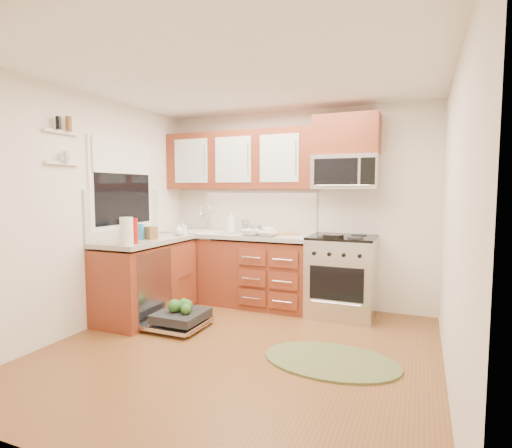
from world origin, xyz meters
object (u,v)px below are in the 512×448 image
at_px(bowl_b, 251,233).
at_px(skillet, 333,236).
at_px(cutting_board, 286,234).
at_px(cup, 269,231).
at_px(upper_cabinets, 239,161).
at_px(sink, 199,241).
at_px(dishwasher, 178,319).
at_px(stock_pot, 255,229).
at_px(paper_towel_roll, 127,231).
at_px(bowl_a, 268,234).
at_px(microwave, 345,172).
at_px(range, 342,276).
at_px(rug, 331,361).

bearing_deg(bowl_b, skillet, -3.86).
distance_m(cutting_board, cup, 0.26).
bearing_deg(upper_cabinets, bowl_b, -46.46).
xyz_separation_m(upper_cabinets, cutting_board, (0.67, -0.02, -0.94)).
relative_size(sink, cup, 4.55).
bearing_deg(dishwasher, cutting_board, 57.22).
bearing_deg(stock_pot, skillet, -14.17).
xyz_separation_m(paper_towel_roll, bowl_a, (1.06, 1.27, -0.12)).
relative_size(sink, stock_pot, 3.21).
distance_m(microwave, stock_pot, 1.34).
bearing_deg(range, stock_pot, 179.04).
height_order(range, stock_pot, stock_pot).
bearing_deg(stock_pot, bowl_a, -37.87).
bearing_deg(cutting_board, rug, -58.42).
xyz_separation_m(range, rug, (0.16, -1.34, -0.46)).
bearing_deg(range, dishwasher, -143.73).
bearing_deg(bowl_a, paper_towel_roll, -129.90).
xyz_separation_m(range, sink, (-1.93, -0.01, 0.33)).
relative_size(upper_cabinets, bowl_a, 8.76).
bearing_deg(dishwasher, sink, 109.20).
height_order(cutting_board, paper_towel_roll, paper_towel_roll).
bearing_deg(cutting_board, paper_towel_roll, -127.27).
relative_size(upper_cabinets, paper_towel_roll, 7.08).
height_order(sink, rug, sink).
height_order(microwave, bowl_a, microwave).
bearing_deg(bowl_b, paper_towel_roll, -123.29).
bearing_deg(dishwasher, cup, 58.24).
height_order(range, sink, range).
height_order(rug, cup, cup).
bearing_deg(sink, dishwasher, -70.80).
relative_size(dishwasher, rug, 0.59).
bearing_deg(rug, dishwasher, 172.98).
bearing_deg(bowl_b, dishwasher, -115.04).
xyz_separation_m(microwave, paper_towel_roll, (-1.93, -1.57, -0.63)).
bearing_deg(skillet, cutting_board, 151.30).
bearing_deg(rug, microwave, 96.33).
xyz_separation_m(cutting_board, cup, (-0.16, -0.21, 0.04)).
distance_m(rug, cutting_board, 1.95).
bearing_deg(cutting_board, dishwasher, -122.78).
relative_size(skillet, stock_pot, 1.25).
distance_m(range, cutting_board, 0.88).
bearing_deg(microwave, cutting_board, 180.00).
relative_size(upper_cabinets, cutting_board, 6.80).
distance_m(upper_cabinets, microwave, 1.42).
relative_size(range, skillet, 3.93).
bearing_deg(cutting_board, microwave, 0.00).
bearing_deg(paper_towel_roll, upper_cabinets, 71.78).
distance_m(bowl_a, cup, 0.10).
bearing_deg(bowl_a, cutting_board, 66.10).
xyz_separation_m(cutting_board, bowl_b, (-0.36, -0.30, 0.03)).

